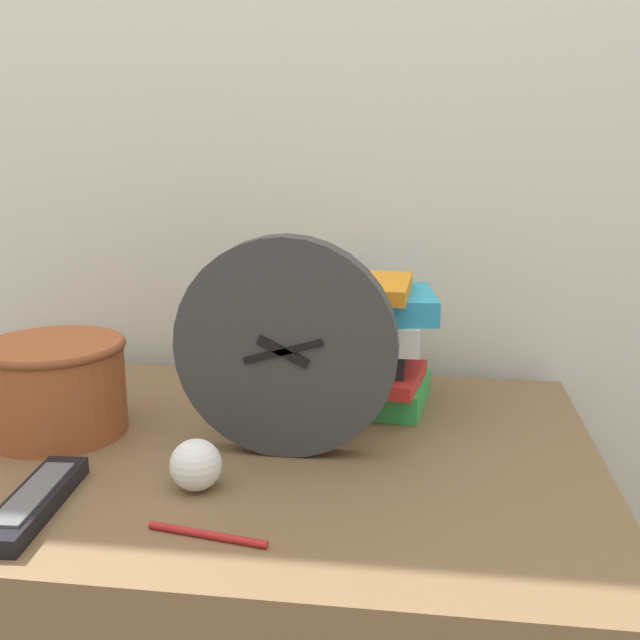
{
  "coord_description": "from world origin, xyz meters",
  "views": [
    {
      "loc": [
        0.28,
        -0.56,
        1.13
      ],
      "look_at": [
        0.14,
        0.4,
        0.89
      ],
      "focal_mm": 42.0,
      "sensor_mm": 36.0,
      "label": 1
    }
  ],
  "objects_px": {
    "book_stack": "(347,340)",
    "pen": "(207,535)",
    "crumpled_paper_ball": "(196,465)",
    "desk_clock": "(286,348)",
    "basket": "(55,384)",
    "tv_remote": "(35,501)"
  },
  "relations": [
    {
      "from": "basket",
      "to": "book_stack",
      "type": "bearing_deg",
      "value": 23.76
    },
    {
      "from": "desk_clock",
      "to": "pen",
      "type": "height_order",
      "value": "desk_clock"
    },
    {
      "from": "desk_clock",
      "to": "pen",
      "type": "relative_size",
      "value": 2.16
    },
    {
      "from": "book_stack",
      "to": "desk_clock",
      "type": "bearing_deg",
      "value": -106.66
    },
    {
      "from": "crumpled_paper_ball",
      "to": "pen",
      "type": "bearing_deg",
      "value": -67.58
    },
    {
      "from": "desk_clock",
      "to": "crumpled_paper_ball",
      "type": "relative_size",
      "value": 4.68
    },
    {
      "from": "crumpled_paper_ball",
      "to": "pen",
      "type": "xyz_separation_m",
      "value": [
        0.04,
        -0.1,
        -0.03
      ]
    },
    {
      "from": "crumpled_paper_ball",
      "to": "desk_clock",
      "type": "bearing_deg",
      "value": 53.7
    },
    {
      "from": "basket",
      "to": "crumpled_paper_ball",
      "type": "xyz_separation_m",
      "value": [
        0.24,
        -0.14,
        -0.04
      ]
    },
    {
      "from": "basket",
      "to": "pen",
      "type": "relative_size",
      "value": 1.49
    },
    {
      "from": "book_stack",
      "to": "crumpled_paper_ball",
      "type": "relative_size",
      "value": 4.45
    },
    {
      "from": "desk_clock",
      "to": "basket",
      "type": "bearing_deg",
      "value": 175.76
    },
    {
      "from": "book_stack",
      "to": "basket",
      "type": "relative_size",
      "value": 1.38
    },
    {
      "from": "book_stack",
      "to": "basket",
      "type": "distance_m",
      "value": 0.41
    },
    {
      "from": "book_stack",
      "to": "tv_remote",
      "type": "distance_m",
      "value": 0.49
    },
    {
      "from": "tv_remote",
      "to": "crumpled_paper_ball",
      "type": "relative_size",
      "value": 3.3
    },
    {
      "from": "desk_clock",
      "to": "basket",
      "type": "distance_m",
      "value": 0.33
    },
    {
      "from": "desk_clock",
      "to": "book_stack",
      "type": "xyz_separation_m",
      "value": [
        0.06,
        0.19,
        -0.04
      ]
    },
    {
      "from": "book_stack",
      "to": "pen",
      "type": "distance_m",
      "value": 0.43
    },
    {
      "from": "desk_clock",
      "to": "book_stack",
      "type": "bearing_deg",
      "value": 73.34
    },
    {
      "from": "tv_remote",
      "to": "pen",
      "type": "xyz_separation_m",
      "value": [
        0.2,
        -0.03,
        -0.01
      ]
    },
    {
      "from": "book_stack",
      "to": "pen",
      "type": "bearing_deg",
      "value": -103.54
    }
  ]
}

